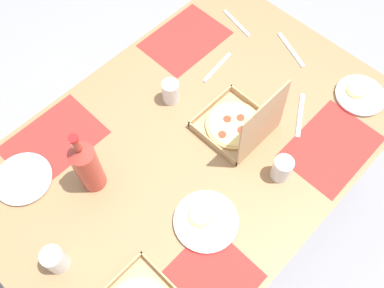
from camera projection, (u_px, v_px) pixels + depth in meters
The scene contains 18 objects.
ground_plane at pixel (192, 212), 2.29m from camera, with size 6.00×6.00×0.00m, color gray.
dining_table at pixel (192, 156), 1.70m from camera, with size 1.61×1.09×0.77m.
placemat_near_left at pixel (185, 39), 1.87m from camera, with size 0.36×0.26×0.00m, color red.
placemat_near_right at pixel (54, 141), 1.62m from camera, with size 0.36×0.26×0.00m, color red.
placemat_far_left at pixel (331, 147), 1.60m from camera, with size 0.36×0.26×0.00m, color red.
placemat_far_right at pixel (201, 288), 1.35m from camera, with size 0.36×0.26×0.00m, color red.
pizza_box_center at pixel (240, 125), 1.60m from camera, with size 0.25×0.25×0.29m.
plate_far_left at pixel (23, 179), 1.53m from camera, with size 0.21×0.21×0.02m.
plate_near_right at pixel (205, 221), 1.45m from camera, with size 0.23×0.23×0.03m.
plate_near_left at pixel (360, 95), 1.71m from camera, with size 0.20×0.20×0.03m.
soda_bottle at pixel (87, 165), 1.42m from camera, with size 0.09×0.09×0.32m.
cup_spare at pixel (171, 92), 1.67m from camera, with size 0.07×0.07×0.10m, color silver.
cup_dark at pixel (56, 261), 1.34m from camera, with size 0.07×0.07×0.11m, color silver.
cup_clear_right at pixel (282, 169), 1.50m from camera, with size 0.07×0.07×0.10m, color silver.
fork_by_near_right at pixel (217, 67), 1.79m from camera, with size 0.19×0.02×0.01m, color #B7B7BC.
knife_by_far_right at pixel (291, 49), 1.83m from camera, with size 0.21×0.02×0.01m, color #B7B7BC.
fork_by_near_left at pixel (237, 23), 1.91m from camera, with size 0.19×0.02×0.01m, color #B7B7BC.
knife_by_far_left at pixel (300, 115), 1.67m from camera, with size 0.21×0.02×0.01m, color #B7B7BC.
Camera 1 is at (0.56, 0.54, 2.18)m, focal length 39.21 mm.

